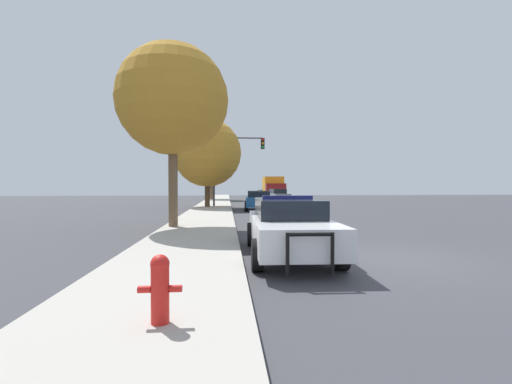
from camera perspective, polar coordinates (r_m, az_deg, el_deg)
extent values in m
plane|color=#3D3D42|center=(9.23, 20.98, -10.31)|extent=(110.00, 110.00, 0.00)
cube|color=#ADA89E|center=(8.40, -12.82, -10.95)|extent=(3.00, 110.00, 0.13)
cube|color=white|center=(8.87, 5.47, -6.32)|extent=(1.98, 4.99, 0.64)
cube|color=black|center=(9.06, 5.24, -2.64)|extent=(1.65, 2.62, 0.47)
cylinder|color=black|center=(7.65, 13.98, -9.99)|extent=(0.26, 0.70, 0.70)
cylinder|color=black|center=(7.33, 0.22, -10.44)|extent=(0.26, 0.70, 0.70)
cylinder|color=black|center=(10.57, 9.06, -6.89)|extent=(0.26, 0.70, 0.70)
cylinder|color=black|center=(10.35, -0.77, -7.06)|extent=(0.26, 0.70, 0.70)
cylinder|color=black|center=(6.47, 12.62, -9.96)|extent=(0.07, 0.07, 0.77)
cylinder|color=black|center=(6.30, 5.27, -10.24)|extent=(0.07, 0.07, 0.77)
cylinder|color=black|center=(6.31, 9.00, -7.01)|extent=(0.87, 0.10, 0.07)
cube|color=navy|center=(9.05, 5.24, -0.88)|extent=(1.32, 0.24, 0.09)
cube|color=navy|center=(9.05, 11.27, -5.98)|extent=(0.12, 3.56, 0.18)
cylinder|color=red|center=(4.51, -15.70, -16.15)|extent=(0.22, 0.22, 0.70)
sphere|color=red|center=(4.42, -15.72, -11.47)|extent=(0.23, 0.23, 0.23)
cylinder|color=red|center=(4.53, -18.12, -15.17)|extent=(0.15, 0.09, 0.09)
cylinder|color=red|center=(4.46, -13.25, -15.40)|extent=(0.15, 0.09, 0.09)
cylinder|color=#424247|center=(28.37, -7.04, 3.50)|extent=(0.16, 0.16, 5.78)
cylinder|color=#424247|center=(28.61, -2.96, 9.00)|extent=(4.04, 0.11, 0.11)
cube|color=black|center=(28.69, 1.12, 8.07)|extent=(0.30, 0.24, 0.90)
sphere|color=red|center=(28.60, 1.14, 8.70)|extent=(0.20, 0.20, 0.20)
sphere|color=orange|center=(28.56, 1.14, 8.10)|extent=(0.20, 0.20, 0.20)
sphere|color=green|center=(28.53, 1.14, 7.51)|extent=(0.20, 0.20, 0.20)
cube|color=navy|center=(25.27, 0.39, -1.54)|extent=(2.09, 4.80, 0.67)
cube|color=black|center=(25.02, 0.41, -0.30)|extent=(1.70, 2.54, 0.44)
cylinder|color=black|center=(26.73, -1.59, -2.12)|extent=(0.28, 0.66, 0.65)
cylinder|color=black|center=(26.78, 2.19, -2.11)|extent=(0.28, 0.66, 0.65)
cylinder|color=black|center=(23.83, -1.63, -2.51)|extent=(0.28, 0.66, 0.65)
cylinder|color=black|center=(23.88, 2.61, -2.50)|extent=(0.28, 0.66, 0.65)
cube|color=slate|center=(37.25, 3.74, -0.72)|extent=(2.02, 4.72, 0.62)
cube|color=black|center=(37.47, 3.66, 0.14)|extent=(1.61, 2.50, 0.49)
cylinder|color=black|center=(36.08, 5.51, -1.27)|extent=(0.29, 0.69, 0.68)
cylinder|color=black|center=(35.69, 3.00, -1.30)|extent=(0.29, 0.69, 0.68)
cylinder|color=black|center=(38.84, 4.41, -1.11)|extent=(0.29, 0.69, 0.68)
cylinder|color=black|center=(38.48, 2.08, -1.12)|extent=(0.29, 0.69, 0.68)
cube|color=black|center=(49.17, 1.17, -0.35)|extent=(1.90, 4.43, 0.52)
cube|color=black|center=(48.94, 1.20, 0.16)|extent=(1.58, 2.33, 0.37)
cylinder|color=black|center=(50.41, -0.01, -0.61)|extent=(0.26, 0.67, 0.66)
cylinder|color=black|center=(50.64, 1.92, -0.61)|extent=(0.26, 0.67, 0.66)
cylinder|color=black|center=(47.71, 0.37, -0.71)|extent=(0.26, 0.67, 0.66)
cylinder|color=black|center=(47.96, 2.41, -0.70)|extent=(0.26, 0.67, 0.66)
cube|color=maroon|center=(43.16, 3.27, 0.34)|extent=(2.56, 2.09, 1.65)
cube|color=orange|center=(46.71, 2.81, 0.95)|extent=(2.68, 5.23, 2.56)
cylinder|color=black|center=(43.52, 4.84, -0.75)|extent=(0.31, 0.88, 0.87)
cylinder|color=black|center=(43.26, 1.63, -0.75)|extent=(0.31, 0.88, 0.87)
cylinder|color=black|center=(47.82, 4.15, -0.58)|extent=(0.31, 0.88, 0.87)
cylinder|color=black|center=(47.59, 1.23, -0.59)|extent=(0.31, 0.88, 0.87)
cylinder|color=brown|center=(14.48, -13.66, 2.22)|extent=(0.37, 0.37, 3.96)
sphere|color=#B77F28|center=(14.91, -13.71, 14.73)|extent=(4.55, 4.55, 4.55)
cylinder|color=brown|center=(43.26, -7.43, 1.36)|extent=(0.46, 0.46, 3.81)
sphere|color=#5B9947|center=(43.40, -7.44, 5.63)|extent=(4.83, 4.83, 4.83)
cylinder|color=#4C3823|center=(27.73, -8.13, 0.50)|extent=(0.41, 0.41, 2.82)
sphere|color=#B77F28|center=(27.86, -8.14, 6.51)|extent=(5.46, 5.46, 5.46)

